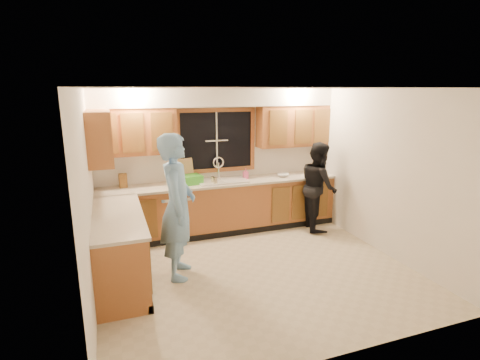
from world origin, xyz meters
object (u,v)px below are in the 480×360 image
Objects in this scene: sink at (222,184)px; woman at (319,186)px; knife_block at (123,181)px; dish_crate at (192,179)px; soap_bottle at (246,174)px; bowl at (283,175)px; man at (178,207)px; stove at (121,267)px; dishwasher at (175,214)px.

woman reaches higher than sink.
woman reaches higher than knife_block.
sink is at bearing 88.97° from woman.
dish_crate is 0.99m from soap_bottle.
woman is 7.27× the size of bowl.
sink is at bearing -1.43° from dish_crate.
soap_bottle is (1.49, 1.41, 0.04)m from man.
man is at bearing 122.91° from woman.
stove is at bearing -124.65° from dish_crate.
soap_bottle is at bearing 1.67° from dish_crate.
soap_bottle reaches higher than dishwasher.
sink is at bearing 178.07° from bowl.
stove is at bearing -148.97° from bowl.
stove is at bearing 136.05° from man.
woman reaches higher than dishwasher.
dish_crate is at bearing 178.22° from bowl.
woman is at bearing -55.78° from man.
knife_block is (-0.61, 1.51, 0.06)m from man.
man reaches higher than woman.
man is 2.57m from bowl.
woman is 5.06× the size of dish_crate.
soap_bottle is (1.31, 0.06, 0.60)m from dishwasher.
bowl is at bearing 31.03° from stove.
dishwasher is 0.52× the size of woman.
bowl is at bearing -1.78° from dish_crate.
dishwasher is 0.91× the size of stove.
knife_block is (-3.32, 0.60, 0.24)m from woman.
soap_bottle is (0.99, 0.03, 0.02)m from dish_crate.
woman is (3.47, 1.37, 0.35)m from stove.
dish_crate is at bearing 4.98° from dishwasher.
knife_block is at bearing 168.67° from dishwasher.
sink is 1.66m from knife_block.
sink is at bearing 0.99° from dishwasher.
sink is 1.17m from bowl.
sink is at bearing -174.79° from soap_bottle.
dishwasher is 2.09m from bowl.
man is at bearing -109.85° from dish_crate.
stove is 4.11× the size of bowl.
dishwasher is 0.42× the size of man.
sink reaches higher than stove.
woman reaches higher than bowl.
soap_bottle is (0.46, 0.04, 0.15)m from sink.
sink is 3.93× the size of bowl.
man reaches higher than knife_block.
bowl is at bearing -1.93° from sink.
bowl is at bearing 64.74° from woman.
dishwasher is 3.75× the size of bowl.
man reaches higher than stove.
woman is at bearing 21.49° from stove.
sink is 3.74× the size of knife_block.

